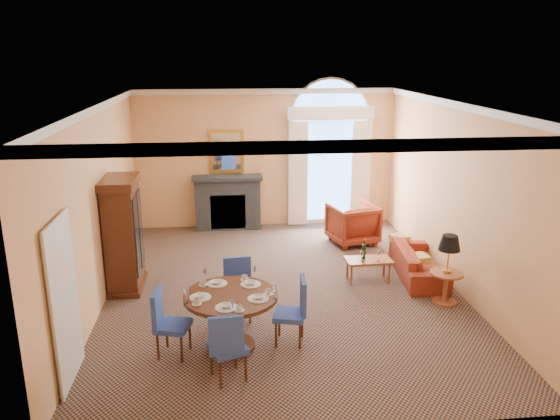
{
  "coord_description": "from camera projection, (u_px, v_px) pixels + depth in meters",
  "views": [
    {
      "loc": [
        -0.97,
        -8.72,
        4.0
      ],
      "look_at": [
        0.0,
        0.5,
        1.3
      ],
      "focal_mm": 35.0,
      "sensor_mm": 36.0,
      "label": 1
    }
  ],
  "objects": [
    {
      "name": "sofa",
      "position": [
        419.0,
        262.0,
        10.04
      ],
      "size": [
        0.91,
        1.91,
        0.54
      ],
      "primitive_type": "imported",
      "rotation": [
        0.0,
        0.0,
        1.47
      ],
      "color": "maroon",
      "rests_on": "ground"
    },
    {
      "name": "room_envelope",
      "position": [
        278.0,
        141.0,
        9.47
      ],
      "size": [
        6.04,
        7.52,
        3.45
      ],
      "color": "#E9AC6F",
      "rests_on": "ground"
    },
    {
      "name": "dining_table",
      "position": [
        231.0,
        308.0,
        7.49
      ],
      "size": [
        1.3,
        1.3,
        1.02
      ],
      "color": "#3A1B0D",
      "rests_on": "ground"
    },
    {
      "name": "armoire",
      "position": [
        123.0,
        236.0,
        9.36
      ],
      "size": [
        0.57,
        1.01,
        1.98
      ],
      "color": "#3A1B0D",
      "rests_on": "ground"
    },
    {
      "name": "coffee_table",
      "position": [
        368.0,
        260.0,
        9.79
      ],
      "size": [
        0.83,
        0.47,
        0.77
      ],
      "rotation": [
        0.0,
        0.0,
        0.03
      ],
      "color": "#9C512F",
      "rests_on": "ground"
    },
    {
      "name": "ground",
      "position": [
        283.0,
        289.0,
        9.54
      ],
      "size": [
        7.5,
        7.5,
        0.0
      ],
      "primitive_type": "plane",
      "color": "#13223E",
      "rests_on": "ground"
    },
    {
      "name": "dining_chair_east",
      "position": [
        296.0,
        307.0,
        7.67
      ],
      "size": [
        0.52,
        0.52,
        0.96
      ],
      "rotation": [
        0.0,
        0.0,
        1.33
      ],
      "color": "#264197",
      "rests_on": "ground"
    },
    {
      "name": "dining_chair_north",
      "position": [
        237.0,
        284.0,
        8.4
      ],
      "size": [
        0.5,
        0.5,
        0.96
      ],
      "rotation": [
        0.0,
        0.0,
        3.33
      ],
      "color": "#264197",
      "rests_on": "ground"
    },
    {
      "name": "dining_chair_west",
      "position": [
        166.0,
        319.0,
        7.32
      ],
      "size": [
        0.53,
        0.53,
        0.96
      ],
      "rotation": [
        0.0,
        0.0,
        -1.85
      ],
      "color": "#264197",
      "rests_on": "ground"
    },
    {
      "name": "side_table",
      "position": [
        448.0,
        261.0,
        8.82
      ],
      "size": [
        0.54,
        0.54,
        1.15
      ],
      "color": "#9C512F",
      "rests_on": "ground"
    },
    {
      "name": "armchair",
      "position": [
        353.0,
        224.0,
        11.75
      ],
      "size": [
        1.12,
        1.14,
        0.86
      ],
      "primitive_type": "imported",
      "rotation": [
        0.0,
        0.0,
        3.39
      ],
      "color": "maroon",
      "rests_on": "ground"
    },
    {
      "name": "dining_chair_south",
      "position": [
        227.0,
        343.0,
        6.71
      ],
      "size": [
        0.55,
        0.55,
        0.96
      ],
      "rotation": [
        0.0,
        0.0,
        0.35
      ],
      "color": "#264197",
      "rests_on": "ground"
    }
  ]
}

